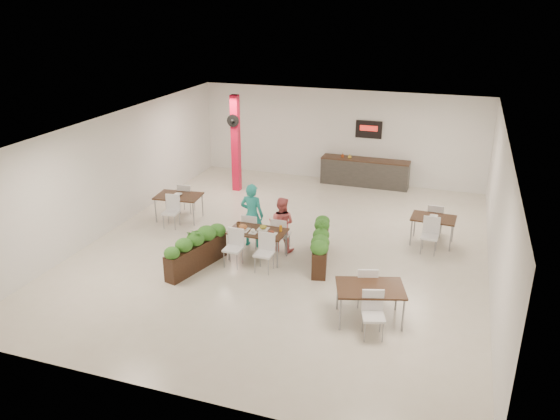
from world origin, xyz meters
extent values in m
plane|color=beige|center=(0.00, 0.00, 0.00)|extent=(12.00, 12.00, 0.00)
cube|color=white|center=(0.00, 6.00, 1.60)|extent=(10.00, 0.10, 3.20)
cube|color=white|center=(0.00, -6.00, 1.60)|extent=(10.00, 0.10, 3.20)
cube|color=white|center=(-5.00, 0.00, 1.60)|extent=(0.10, 12.00, 3.20)
cube|color=white|center=(5.00, 0.00, 1.60)|extent=(0.10, 12.00, 3.20)
cube|color=white|center=(0.00, 0.00, 3.20)|extent=(10.00, 12.00, 0.04)
cube|color=red|center=(-3.00, 3.80, 1.60)|extent=(0.25, 0.25, 3.20)
cylinder|color=black|center=(-3.00, 3.62, 2.40)|extent=(0.40, 0.06, 0.40)
sphere|color=black|center=(-3.00, 3.58, 2.40)|extent=(0.12, 0.12, 0.12)
cube|color=#2C2A27|center=(1.00, 5.65, 0.45)|extent=(3.00, 0.60, 0.90)
cube|color=black|center=(1.00, 5.65, 0.92)|extent=(3.00, 0.62, 0.04)
cube|color=black|center=(1.00, 5.96, 1.90)|extent=(0.90, 0.04, 0.60)
cube|color=red|center=(1.00, 5.93, 1.95)|extent=(0.60, 0.02, 0.18)
imported|color=#933D18|center=(0.20, 5.65, 1.04)|extent=(0.09, 0.09, 0.19)
imported|color=gold|center=(0.45, 5.65, 1.02)|extent=(0.13, 0.13, 0.17)
cube|color=black|center=(-0.48, -0.84, 0.73)|extent=(1.41, 0.82, 0.04)
cylinder|color=gray|center=(-1.12, -1.17, 0.35)|extent=(0.04, 0.04, 0.71)
cylinder|color=gray|center=(0.16, -1.19, 0.35)|extent=(0.04, 0.04, 0.71)
cylinder|color=gray|center=(-1.11, -0.49, 0.35)|extent=(0.04, 0.04, 0.71)
cylinder|color=gray|center=(0.17, -0.51, 0.35)|extent=(0.04, 0.04, 0.71)
cube|color=white|center=(-0.87, -0.23, 0.45)|extent=(0.43, 0.43, 0.05)
cube|color=white|center=(-0.87, -0.42, 0.70)|extent=(0.42, 0.05, 0.45)
cylinder|color=gray|center=(-0.69, -0.06, 0.21)|extent=(0.02, 0.02, 0.43)
cylinder|color=gray|center=(-1.03, -0.06, 0.21)|extent=(0.02, 0.02, 0.43)
cylinder|color=gray|center=(-0.70, -0.40, 0.21)|extent=(0.02, 0.02, 0.43)
cylinder|color=gray|center=(-1.04, -0.40, 0.21)|extent=(0.02, 0.02, 0.43)
cube|color=white|center=(-0.07, -0.24, 0.45)|extent=(0.43, 0.43, 0.05)
cube|color=white|center=(-0.07, -0.43, 0.70)|extent=(0.42, 0.05, 0.45)
cylinder|color=gray|center=(0.11, -0.08, 0.21)|extent=(0.02, 0.02, 0.43)
cylinder|color=gray|center=(-0.23, -0.07, 0.21)|extent=(0.02, 0.02, 0.43)
cylinder|color=gray|center=(0.10, -0.42, 0.21)|extent=(0.02, 0.02, 0.43)
cylinder|color=gray|center=(-0.24, -0.41, 0.21)|extent=(0.02, 0.02, 0.43)
cube|color=white|center=(-0.89, -1.43, 0.45)|extent=(0.43, 0.43, 0.05)
cube|color=white|center=(-0.88, -1.24, 0.70)|extent=(0.42, 0.05, 0.45)
cylinder|color=gray|center=(-1.06, -1.60, 0.21)|extent=(0.02, 0.02, 0.43)
cylinder|color=gray|center=(-0.72, -1.60, 0.21)|extent=(0.02, 0.02, 0.43)
cylinder|color=gray|center=(-1.05, -1.26, 0.21)|extent=(0.02, 0.02, 0.43)
cylinder|color=gray|center=(-0.71, -1.26, 0.21)|extent=(0.02, 0.02, 0.43)
cube|color=white|center=(-0.09, -1.44, 0.45)|extent=(0.43, 0.43, 0.05)
cube|color=white|center=(-0.08, -1.25, 0.70)|extent=(0.42, 0.05, 0.45)
cylinder|color=gray|center=(-0.26, -1.61, 0.21)|extent=(0.02, 0.02, 0.43)
cylinder|color=gray|center=(0.08, -1.62, 0.21)|extent=(0.02, 0.02, 0.43)
cylinder|color=gray|center=(-0.25, -1.27, 0.21)|extent=(0.02, 0.02, 0.43)
cylinder|color=gray|center=(0.09, -1.28, 0.21)|extent=(0.02, 0.02, 0.43)
cube|color=white|center=(-0.83, -0.93, 0.76)|extent=(0.30, 0.30, 0.01)
ellipsoid|color=#975425|center=(-0.83, -0.93, 0.83)|extent=(0.22, 0.22, 0.13)
cube|color=white|center=(-0.37, -0.72, 0.76)|extent=(0.26, 0.26, 0.01)
ellipsoid|color=gold|center=(-0.37, -0.72, 0.82)|extent=(0.18, 0.18, 0.11)
cube|color=white|center=(-0.08, -0.96, 0.76)|extent=(0.26, 0.26, 0.01)
ellipsoid|color=#521710|center=(-0.08, -0.96, 0.81)|extent=(0.16, 0.16, 0.10)
cube|color=white|center=(-0.53, -1.02, 0.76)|extent=(0.18, 0.18, 0.01)
ellipsoid|color=white|center=(-0.53, -1.02, 0.80)|extent=(0.12, 0.12, 0.07)
cylinder|color=orange|center=(0.08, -0.70, 0.82)|extent=(0.07, 0.07, 0.15)
imported|color=brown|center=(-1.02, -0.73, 0.80)|extent=(0.12, 0.12, 0.10)
imported|color=teal|center=(-0.88, -0.19, 0.86)|extent=(0.63, 0.42, 1.71)
imported|color=#E06364|center=(-0.08, -0.19, 0.72)|extent=(0.71, 0.55, 1.43)
cube|color=black|center=(-1.67, -1.82, 0.32)|extent=(0.79, 1.91, 0.63)
ellipsoid|color=#1F631C|center=(-1.88, -2.59, 0.75)|extent=(0.40, 0.40, 0.32)
ellipsoid|color=#1F631C|center=(-1.78, -2.21, 0.75)|extent=(0.40, 0.40, 0.32)
ellipsoid|color=#1F631C|center=(-1.67, -1.82, 0.75)|extent=(0.40, 0.40, 0.32)
ellipsoid|color=#1F631C|center=(-1.57, -1.43, 0.75)|extent=(0.40, 0.40, 0.32)
ellipsoid|color=#1F631C|center=(-1.47, -1.05, 0.75)|extent=(0.40, 0.40, 0.32)
imported|color=#1F631C|center=(-1.67, -1.82, 0.84)|extent=(0.37, 0.32, 0.41)
cube|color=black|center=(1.06, -0.54, 0.33)|extent=(0.74, 2.01, 0.66)
ellipsoid|color=#1F631C|center=(1.24, -1.36, 0.78)|extent=(0.40, 0.40, 0.32)
ellipsoid|color=#1F631C|center=(1.15, -0.95, 0.78)|extent=(0.40, 0.40, 0.32)
ellipsoid|color=#1F631C|center=(1.06, -0.54, 0.78)|extent=(0.40, 0.40, 0.32)
ellipsoid|color=#1F631C|center=(0.97, -0.12, 0.78)|extent=(0.40, 0.40, 0.32)
ellipsoid|color=#1F631C|center=(0.88, 0.29, 0.78)|extent=(0.40, 0.40, 0.32)
imported|color=#1F631C|center=(1.06, -0.54, 0.88)|extent=(0.24, 0.24, 0.43)
cube|color=black|center=(-3.56, 0.81, 0.73)|extent=(1.36, 0.99, 0.04)
cylinder|color=gray|center=(-4.10, 0.38, 0.35)|extent=(0.04, 0.04, 0.71)
cylinder|color=gray|center=(-2.94, 0.51, 0.35)|extent=(0.04, 0.04, 0.71)
cylinder|color=gray|center=(-4.17, 1.11, 0.35)|extent=(0.04, 0.04, 0.71)
cylinder|color=gray|center=(-3.02, 1.24, 0.35)|extent=(0.04, 0.04, 0.71)
cube|color=white|center=(-3.62, 1.41, 0.45)|extent=(0.46, 0.46, 0.05)
cube|color=white|center=(-3.60, 1.22, 0.70)|extent=(0.42, 0.08, 0.45)
cylinder|color=gray|center=(-3.47, 1.59, 0.21)|extent=(0.02, 0.02, 0.43)
cylinder|color=gray|center=(-3.81, 1.56, 0.21)|extent=(0.02, 0.02, 0.43)
cylinder|color=gray|center=(-3.44, 1.25, 0.21)|extent=(0.02, 0.02, 0.43)
cylinder|color=gray|center=(-3.77, 1.22, 0.21)|extent=(0.02, 0.02, 0.43)
cube|color=white|center=(-3.49, 0.21, 0.45)|extent=(0.46, 0.46, 0.05)
cube|color=white|center=(-3.52, 0.40, 0.70)|extent=(0.42, 0.08, 0.45)
cylinder|color=gray|center=(-3.65, 0.02, 0.21)|extent=(0.02, 0.02, 0.43)
cylinder|color=gray|center=(-3.31, 0.06, 0.21)|extent=(0.02, 0.02, 0.43)
cylinder|color=gray|center=(-3.68, 0.36, 0.21)|extent=(0.02, 0.02, 0.43)
cylinder|color=gray|center=(-3.34, 0.40, 0.21)|extent=(0.02, 0.02, 0.43)
imported|color=white|center=(-3.56, 0.81, 0.78)|extent=(0.22, 0.22, 0.05)
cube|color=black|center=(3.57, 1.44, 0.73)|extent=(1.16, 0.80, 0.04)
cylinder|color=gray|center=(3.06, 1.15, 0.35)|extent=(0.04, 0.04, 0.71)
cylinder|color=gray|center=(4.06, 1.10, 0.35)|extent=(0.04, 0.04, 0.71)
cylinder|color=gray|center=(3.09, 1.78, 0.35)|extent=(0.04, 0.04, 0.71)
cylinder|color=gray|center=(4.09, 1.73, 0.35)|extent=(0.04, 0.04, 0.71)
cube|color=white|center=(3.60, 2.04, 0.45)|extent=(0.44, 0.44, 0.05)
cube|color=white|center=(3.59, 1.85, 0.70)|extent=(0.42, 0.06, 0.45)
cylinder|color=gray|center=(3.78, 2.20, 0.21)|extent=(0.02, 0.02, 0.43)
cylinder|color=gray|center=(3.44, 2.22, 0.21)|extent=(0.02, 0.02, 0.43)
cylinder|color=gray|center=(3.76, 1.86, 0.21)|extent=(0.02, 0.02, 0.43)
cylinder|color=gray|center=(3.42, 1.88, 0.21)|extent=(0.02, 0.02, 0.43)
cube|color=white|center=(3.54, 0.84, 0.45)|extent=(0.44, 0.44, 0.05)
cube|color=white|center=(3.55, 1.03, 0.70)|extent=(0.42, 0.06, 0.45)
cylinder|color=gray|center=(3.37, 0.68, 0.21)|extent=(0.02, 0.02, 0.43)
cylinder|color=gray|center=(3.71, 0.66, 0.21)|extent=(0.02, 0.02, 0.43)
cylinder|color=gray|center=(3.38, 1.02, 0.21)|extent=(0.02, 0.02, 0.43)
cylinder|color=gray|center=(3.72, 1.00, 0.21)|extent=(0.02, 0.02, 0.43)
imported|color=white|center=(3.57, 1.44, 0.78)|extent=(0.22, 0.22, 0.05)
cube|color=black|center=(2.65, -2.75, 0.73)|extent=(1.54, 1.24, 0.04)
cylinder|color=gray|center=(2.18, -3.29, 0.35)|extent=(0.04, 0.04, 0.71)
cylinder|color=gray|center=(3.34, -2.94, 0.35)|extent=(0.04, 0.04, 0.71)
cylinder|color=gray|center=(1.95, -2.55, 0.35)|extent=(0.04, 0.04, 0.71)
cylinder|color=gray|center=(3.12, -2.20, 0.35)|extent=(0.04, 0.04, 0.71)
cube|color=white|center=(2.47, -2.17, 0.45)|extent=(0.52, 0.52, 0.05)
cube|color=white|center=(2.53, -2.35, 0.70)|extent=(0.41, 0.16, 0.45)
cylinder|color=gray|center=(2.59, -1.96, 0.21)|extent=(0.02, 0.02, 0.43)
cylinder|color=gray|center=(2.26, -2.06, 0.21)|extent=(0.02, 0.02, 0.43)
cylinder|color=gray|center=(2.69, -2.29, 0.21)|extent=(0.02, 0.02, 0.43)
cylinder|color=gray|center=(2.36, -2.39, 0.21)|extent=(0.02, 0.02, 0.43)
cube|color=white|center=(2.82, -3.32, 0.45)|extent=(0.52, 0.52, 0.05)
cube|color=white|center=(2.77, -3.14, 0.70)|extent=(0.41, 0.16, 0.45)
cylinder|color=gray|center=(2.71, -3.53, 0.21)|extent=(0.02, 0.02, 0.43)
cylinder|color=gray|center=(3.03, -3.43, 0.21)|extent=(0.02, 0.02, 0.43)
cylinder|color=gray|center=(2.61, -3.21, 0.21)|extent=(0.02, 0.02, 0.43)
cylinder|color=gray|center=(2.94, -3.11, 0.21)|extent=(0.02, 0.02, 0.43)
camera|label=1|loc=(4.00, -12.32, 6.12)|focal=35.00mm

